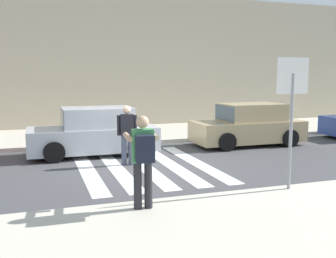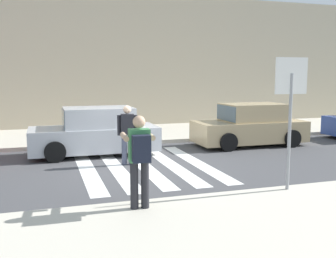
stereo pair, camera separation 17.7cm
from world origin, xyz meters
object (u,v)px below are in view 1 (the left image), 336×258
(pedestrian_crossing, at_px, (127,132))
(parked_car_silver, at_px, (94,133))
(photographer_with_backpack, at_px, (143,154))
(stop_sign, at_px, (292,94))
(parked_car_tan, at_px, (248,126))

(pedestrian_crossing, bearing_deg, parked_car_silver, 111.24)
(photographer_with_backpack, relative_size, parked_car_silver, 0.42)
(stop_sign, xyz_separation_m, parked_car_silver, (-3.36, 5.74, -1.47))
(photographer_with_backpack, distance_m, parked_car_silver, 6.02)
(stop_sign, height_order, parked_car_silver, stop_sign)
(stop_sign, distance_m, parked_car_tan, 6.36)
(photographer_with_backpack, distance_m, pedestrian_crossing, 4.27)
(parked_car_tan, bearing_deg, photographer_with_backpack, -133.30)
(photographer_with_backpack, height_order, parked_car_silver, photographer_with_backpack)
(photographer_with_backpack, height_order, parked_car_tan, photographer_with_backpack)
(parked_car_silver, bearing_deg, parked_car_tan, -0.00)
(pedestrian_crossing, relative_size, parked_car_tan, 0.42)
(parked_car_tan, bearing_deg, pedestrian_crossing, -160.34)
(pedestrian_crossing, distance_m, parked_car_silver, 1.93)
(pedestrian_crossing, xyz_separation_m, parked_car_silver, (-0.69, 1.79, -0.25))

